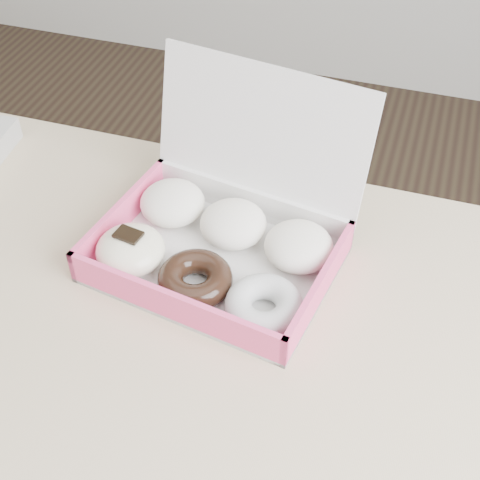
% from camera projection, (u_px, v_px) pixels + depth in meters
% --- Properties ---
extents(table, '(1.20, 0.80, 0.75)m').
position_uv_depth(table, '(39.00, 342.00, 0.96)').
color(table, tan).
rests_on(table, ground).
extents(donut_box, '(0.37, 0.34, 0.24)m').
position_uv_depth(donut_box, '(219.00, 237.00, 0.95)').
color(donut_box, white).
rests_on(donut_box, table).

